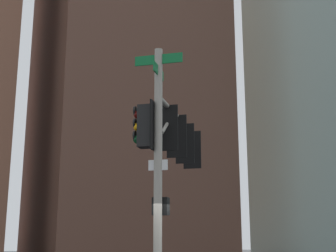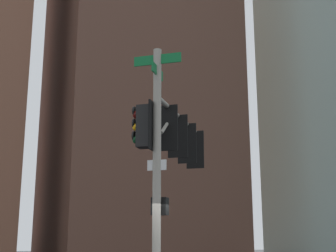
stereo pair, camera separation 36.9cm
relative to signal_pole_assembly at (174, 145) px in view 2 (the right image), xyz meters
The scene contains 2 objects.
signal_pole_assembly is the anchor object (origin of this frame).
building_brick_nearside 45.92m from the signal_pole_assembly, 164.62° to the left, with size 24.35×17.18×44.60m, color brown.
Camera 2 is at (10.12, -4.31, 1.65)m, focal length 52.24 mm.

